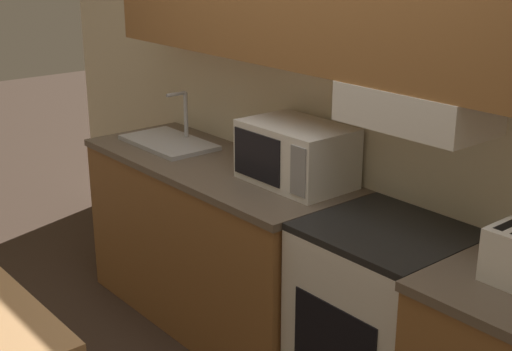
% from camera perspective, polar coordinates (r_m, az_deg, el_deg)
% --- Properties ---
extents(ground_plane, '(16.00, 16.00, 0.00)m').
position_cam_1_polar(ground_plane, '(3.85, 6.07, -13.17)').
color(ground_plane, '#3D2D23').
extents(wall_back, '(5.21, 0.38, 2.55)m').
position_cam_1_polar(wall_back, '(3.26, 6.36, 9.59)').
color(wall_back, beige).
rests_on(wall_back, ground_plane).
extents(lower_counter_main, '(1.66, 0.63, 0.91)m').
position_cam_1_polar(lower_counter_main, '(3.85, -3.23, -5.41)').
color(lower_counter_main, '#936033').
rests_on(lower_counter_main, ground_plane).
extents(stove_range, '(0.62, 0.58, 0.91)m').
position_cam_1_polar(stove_range, '(3.11, 10.00, -11.92)').
color(stove_range, white).
rests_on(stove_range, ground_plane).
extents(microwave, '(0.52, 0.35, 0.29)m').
position_cam_1_polar(microwave, '(3.34, 3.23, 1.74)').
color(microwave, white).
rests_on(microwave, lower_counter_main).
extents(sink_basin, '(0.56, 0.33, 0.29)m').
position_cam_1_polar(sink_basin, '(4.02, -7.00, 2.73)').
color(sink_basin, '#B7BABF').
rests_on(sink_basin, lower_counter_main).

